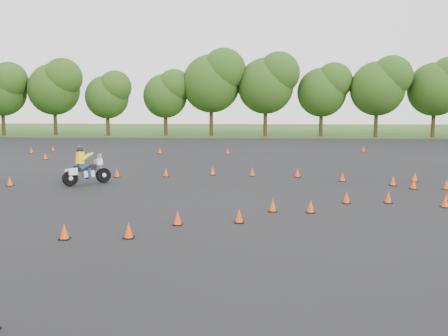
% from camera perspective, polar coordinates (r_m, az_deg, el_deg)
% --- Properties ---
extents(ground, '(140.00, 140.00, 0.00)m').
position_cam_1_polar(ground, '(17.18, -0.73, -5.76)').
color(ground, '#2D5119').
rests_on(ground, ground).
extents(asphalt_pad, '(62.00, 62.00, 0.00)m').
position_cam_1_polar(asphalt_pad, '(23.04, 0.27, -2.28)').
color(asphalt_pad, black).
rests_on(asphalt_pad, ground).
extents(treeline, '(87.21, 32.72, 10.49)m').
position_cam_1_polar(treeline, '(51.32, 6.36, 8.33)').
color(treeline, '#294814').
rests_on(treeline, ground).
extents(traffic_cones, '(36.01, 32.88, 0.45)m').
position_cam_1_polar(traffic_cones, '(22.10, -0.84, -2.12)').
color(traffic_cones, '#FF470A').
rests_on(traffic_cones, asphalt_pad).
extents(rider_yellow, '(2.28, 2.10, 1.84)m').
position_cam_1_polar(rider_yellow, '(24.69, -15.36, 0.27)').
color(rider_yellow, yellow).
rests_on(rider_yellow, ground).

